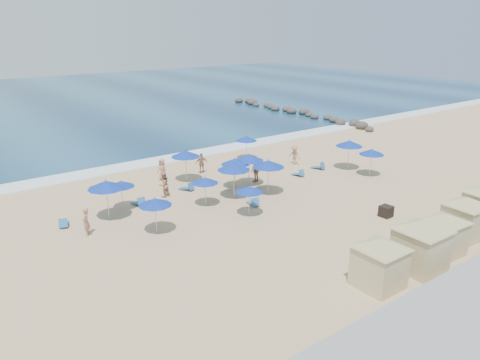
# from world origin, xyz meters

# --- Properties ---
(ground) EXTENTS (160.00, 160.00, 0.00)m
(ground) POSITION_xyz_m (0.00, 0.00, 0.00)
(ground) COLOR tan
(ground) RESTS_ON ground
(ocean) EXTENTS (160.00, 80.00, 0.06)m
(ocean) POSITION_xyz_m (0.00, 55.00, 0.03)
(ocean) COLOR navy
(ocean) RESTS_ON ground
(surf_line) EXTENTS (160.00, 2.50, 0.08)m
(surf_line) POSITION_xyz_m (0.00, 15.50, 0.04)
(surf_line) COLOR white
(surf_line) RESTS_ON ground
(rock_jetty) EXTENTS (2.56, 26.66, 0.96)m
(rock_jetty) POSITION_xyz_m (24.01, 24.90, 0.36)
(rock_jetty) COLOR #2F2927
(rock_jetty) RESTS_ON ground
(trash_bin) EXTENTS (0.76, 0.76, 0.72)m
(trash_bin) POSITION_xyz_m (4.08, -4.69, 0.36)
(trash_bin) COLOR black
(trash_bin) RESTS_ON ground
(cabana_0) EXTENTS (4.31, 4.31, 2.70)m
(cabana_0) POSITION_xyz_m (-3.22, -9.69, 1.55)
(cabana_0) COLOR #C4B286
(cabana_0) RESTS_ON ground
(cabana_1) EXTENTS (4.70, 4.70, 2.95)m
(cabana_1) POSITION_xyz_m (-0.25, -9.89, 1.69)
(cabana_1) COLOR #C4B286
(cabana_1) RESTS_ON ground
(cabana_2) EXTENTS (4.06, 4.06, 2.55)m
(cabana_2) POSITION_xyz_m (2.26, -9.65, 1.46)
(cabana_2) COLOR #C4B286
(cabana_2) RESTS_ON ground
(cabana_3) EXTENTS (4.33, 4.33, 2.72)m
(cabana_3) POSITION_xyz_m (5.10, -9.25, 1.56)
(cabana_3) COLOR #C4B286
(cabana_3) RESTS_ON ground
(umbrella_0) EXTENTS (2.34, 2.34, 2.66)m
(umbrella_0) POSITION_xyz_m (-10.31, 5.56, 2.31)
(umbrella_0) COLOR #A5A8AD
(umbrella_0) RESTS_ON ground
(umbrella_1) EXTENTS (1.99, 1.99, 2.27)m
(umbrella_1) POSITION_xyz_m (-8.85, 1.88, 1.97)
(umbrella_1) COLOR #A5A8AD
(umbrella_1) RESTS_ON ground
(umbrella_2) EXTENTS (1.80, 1.80, 2.05)m
(umbrella_2) POSITION_xyz_m (-8.93, 6.61, 1.78)
(umbrella_2) COLOR #A5A8AD
(umbrella_2) RESTS_ON ground
(umbrella_3) EXTENTS (1.82, 1.82, 2.08)m
(umbrella_3) POSITION_xyz_m (-4.14, 3.87, 1.80)
(umbrella_3) COLOR #A5A8AD
(umbrella_3) RESTS_ON ground
(umbrella_4) EXTENTS (2.27, 2.27, 2.58)m
(umbrella_4) POSITION_xyz_m (-2.54, 9.13, 2.24)
(umbrella_4) COLOR #A5A8AD
(umbrella_4) RESTS_ON ground
(umbrella_5) EXTENTS (2.35, 2.35, 2.67)m
(umbrella_5) POSITION_xyz_m (-1.73, 3.90, 2.32)
(umbrella_5) COLOR #A5A8AD
(umbrella_5) RESTS_ON ground
(umbrella_6) EXTENTS (1.82, 1.82, 2.07)m
(umbrella_6) POSITION_xyz_m (-2.84, 0.71, 1.79)
(umbrella_6) COLOR #A5A8AD
(umbrella_6) RESTS_ON ground
(umbrella_7) EXTENTS (2.25, 2.25, 2.56)m
(umbrella_7) POSITION_xyz_m (0.79, 5.41, 2.22)
(umbrella_7) COLOR #A5A8AD
(umbrella_7) RESTS_ON ground
(umbrella_8) EXTENTS (2.33, 2.33, 2.65)m
(umbrella_8) POSITION_xyz_m (0.72, 3.06, 2.30)
(umbrella_8) COLOR #A5A8AD
(umbrella_8) RESTS_ON ground
(umbrella_9) EXTENTS (1.97, 1.97, 2.24)m
(umbrella_9) POSITION_xyz_m (5.05, 11.30, 1.94)
(umbrella_9) COLOR #A5A8AD
(umbrella_9) RESTS_ON ground
(umbrella_10) EXTENTS (2.29, 2.29, 2.60)m
(umbrella_10) POSITION_xyz_m (10.09, 3.71, 2.26)
(umbrella_10) COLOR #A5A8AD
(umbrella_10) RESTS_ON ground
(umbrella_11) EXTENTS (2.04, 2.04, 2.32)m
(umbrella_11) POSITION_xyz_m (10.13, 1.40, 2.01)
(umbrella_11) COLOR #A5A8AD
(umbrella_11) RESTS_ON ground
(umbrella_12) EXTENTS (2.13, 2.13, 2.42)m
(umbrella_12) POSITION_xyz_m (-0.46, 5.48, 2.10)
(umbrella_12) COLOR #A5A8AD
(umbrella_12) RESTS_ON ground
(beach_chair_0) EXTENTS (0.89, 1.26, 0.64)m
(beach_chair_0) POSITION_xyz_m (-12.98, 6.08, 0.22)
(beach_chair_0) COLOR #296099
(beach_chair_0) RESTS_ON ground
(beach_chair_1) EXTENTS (0.63, 1.26, 0.67)m
(beach_chair_1) POSITION_xyz_m (-7.76, 6.53, 0.23)
(beach_chair_1) COLOR #296099
(beach_chair_1) RESTS_ON ground
(beach_chair_2) EXTENTS (0.98, 1.31, 0.66)m
(beach_chair_2) POSITION_xyz_m (-3.56, 7.22, 0.23)
(beach_chair_2) COLOR #296099
(beach_chair_2) RESTS_ON ground
(beach_chair_3) EXTENTS (0.82, 1.29, 0.66)m
(beach_chair_3) POSITION_xyz_m (-1.54, 1.87, 0.23)
(beach_chair_3) COLOR #296099
(beach_chair_3) RESTS_ON ground
(beach_chair_4) EXTENTS (0.66, 1.19, 0.62)m
(beach_chair_4) POSITION_xyz_m (5.44, 4.79, 0.22)
(beach_chair_4) COLOR #296099
(beach_chair_4) RESTS_ON ground
(beach_chair_5) EXTENTS (0.86, 1.33, 0.68)m
(beach_chair_5) POSITION_xyz_m (8.16, 5.16, 0.23)
(beach_chair_5) COLOR #296099
(beach_chair_5) RESTS_ON ground
(beachgoer_0) EXTENTS (0.63, 0.73, 1.69)m
(beachgoer_0) POSITION_xyz_m (-12.26, 4.02, 0.85)
(beachgoer_0) COLOR #A2725A
(beachgoer_0) RESTS_ON ground
(beachgoer_1) EXTENTS (1.04, 0.92, 1.80)m
(beachgoer_1) POSITION_xyz_m (-5.60, 7.07, 0.90)
(beachgoer_1) COLOR #A2725A
(beachgoer_1) RESTS_ON ground
(beachgoer_2) EXTENTS (1.18, 0.67, 1.90)m
(beachgoer_2) POSITION_xyz_m (1.75, 5.73, 0.95)
(beachgoer_2) COLOR #A2725A
(beachgoer_2) RESTS_ON ground
(beachgoer_3) EXTENTS (0.89, 1.22, 1.71)m
(beachgoer_3) POSITION_xyz_m (7.40, 7.45, 0.85)
(beachgoer_3) COLOR #A2725A
(beachgoer_3) RESTS_ON ground
(beachgoer_4) EXTENTS (0.76, 0.97, 1.73)m
(beachgoer_4) POSITION_xyz_m (-3.91, 10.48, 0.87)
(beachgoer_4) COLOR #A2725A
(beachgoer_4) RESTS_ON ground
(beachgoer_5) EXTENTS (1.08, 0.73, 1.71)m
(beachgoer_5) POSITION_xyz_m (-0.44, 10.19, 0.86)
(beachgoer_5) COLOR #A2725A
(beachgoer_5) RESTS_ON ground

